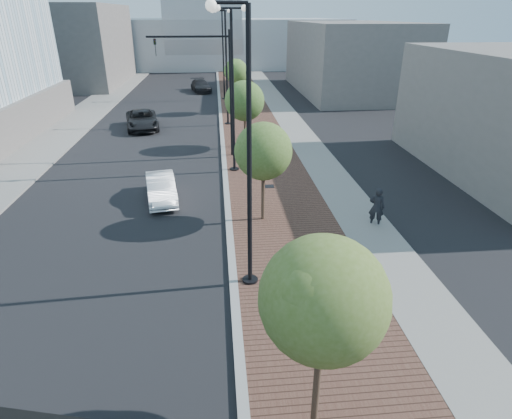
{
  "coord_description": "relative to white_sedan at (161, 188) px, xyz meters",
  "views": [
    {
      "loc": [
        -0.37,
        -2.67,
        8.84
      ],
      "look_at": [
        1.0,
        12.0,
        2.0
      ],
      "focal_mm": 29.63,
      "sensor_mm": 36.0,
      "label": 1
    }
  ],
  "objects": [
    {
      "name": "sidewalk",
      "position": [
        6.88,
        22.05,
        -0.6
      ],
      "size": [
        7.0,
        140.0,
        0.12
      ],
      "primitive_type": "cube",
      "color": "#4C2D23",
      "rests_on": "ground"
    },
    {
      "name": "concrete_strip",
      "position": [
        9.58,
        22.05,
        -0.6
      ],
      "size": [
        2.4,
        140.0,
        0.13
      ],
      "primitive_type": "cube",
      "color": "slate",
      "rests_on": "ground"
    },
    {
      "name": "curb",
      "position": [
        3.38,
        22.05,
        -0.59
      ],
      "size": [
        0.3,
        140.0,
        0.14
      ],
      "primitive_type": "cube",
      "color": "gray",
      "rests_on": "ground"
    },
    {
      "name": "west_sidewalk",
      "position": [
        -9.62,
        22.05,
        -0.6
      ],
      "size": [
        4.0,
        140.0,
        0.12
      ],
      "primitive_type": "cube",
      "color": "slate",
      "rests_on": "ground"
    },
    {
      "name": "white_sedan",
      "position": [
        0.0,
        0.0,
        0.0
      ],
      "size": [
        2.08,
        4.21,
        1.33
      ],
      "primitive_type": "imported",
      "rotation": [
        0.0,
        0.0,
        0.17
      ],
      "color": "white",
      "rests_on": "ground"
    },
    {
      "name": "dark_car_mid",
      "position": [
        -3.27,
        15.46,
        0.09
      ],
      "size": [
        3.51,
        5.81,
        1.51
      ],
      "primitive_type": "imported",
      "rotation": [
        0.0,
        0.0,
        0.2
      ],
      "color": "black",
      "rests_on": "ground"
    },
    {
      "name": "dark_car_far",
      "position": [
        1.19,
        33.88,
        0.05
      ],
      "size": [
        2.99,
        5.23,
        1.43
      ],
      "primitive_type": "imported",
      "rotation": [
        0.0,
        0.0,
        0.21
      ],
      "color": "black",
      "rests_on": "ground"
    },
    {
      "name": "pedestrian",
      "position": [
        10.03,
        -3.92,
        0.27
      ],
      "size": [
        0.8,
        0.68,
        1.87
      ],
      "primitive_type": "imported",
      "rotation": [
        0.0,
        0.0,
        2.74
      ],
      "color": "black",
      "rests_on": "ground"
    },
    {
      "name": "streetlight_1",
      "position": [
        3.86,
        -7.95,
        3.68
      ],
      "size": [
        1.44,
        0.56,
        9.21
      ],
      "color": "black",
      "rests_on": "ground"
    },
    {
      "name": "streetlight_2",
      "position": [
        3.98,
        4.05,
        4.16
      ],
      "size": [
        1.72,
        0.56,
        9.28
      ],
      "color": "black",
      "rests_on": "ground"
    },
    {
      "name": "streetlight_3",
      "position": [
        3.86,
        16.05,
        3.68
      ],
      "size": [
        1.44,
        0.56,
        9.21
      ],
      "color": "black",
      "rests_on": "ground"
    },
    {
      "name": "streetlight_4",
      "position": [
        3.98,
        28.05,
        4.16
      ],
      "size": [
        1.72,
        0.56,
        9.28
      ],
      "color": "black",
      "rests_on": "ground"
    },
    {
      "name": "traffic_mast",
      "position": [
        3.08,
        7.05,
        4.32
      ],
      "size": [
        5.09,
        0.2,
        8.0
      ],
      "color": "black",
      "rests_on": "ground"
    },
    {
      "name": "tree_0",
      "position": [
        5.02,
        -13.93,
        3.04
      ],
      "size": [
        2.63,
        2.63,
        5.03
      ],
      "color": "#382619",
      "rests_on": "ground"
    },
    {
      "name": "tree_1",
      "position": [
        5.02,
        -2.93,
        2.72
      ],
      "size": [
        2.57,
        2.55,
        4.67
      ],
      "color": "#382619",
      "rests_on": "ground"
    },
    {
      "name": "tree_2",
      "position": [
        5.02,
        9.07,
        2.68
      ],
      "size": [
        2.77,
        2.77,
        4.74
      ],
      "color": "#382619",
      "rests_on": "ground"
    },
    {
      "name": "tree_3",
      "position": [
        5.02,
        21.07,
        3.24
      ],
      "size": [
        2.31,
        2.25,
        5.04
      ],
      "color": "#382619",
      "rests_on": "ground"
    },
    {
      "name": "convention_center",
      "position": [
        1.38,
        67.05,
        5.34
      ],
      "size": [
        50.0,
        30.0,
        50.0
      ],
      "color": "#AFB5B9",
      "rests_on": "ground"
    },
    {
      "name": "commercial_block_nw",
      "position": [
        -16.62,
        42.05,
        4.34
      ],
      "size": [
        14.0,
        20.0,
        10.0
      ],
      "primitive_type": "cube",
      "color": "#5F5955",
      "rests_on": "ground"
    },
    {
      "name": "commercial_block_ne",
      "position": [
        19.38,
        32.05,
        3.34
      ],
      "size": [
        12.0,
        22.0,
        8.0
      ],
      "primitive_type": "cube",
      "color": "#665F5B",
      "rests_on": "ground"
    },
    {
      "name": "utility_cover_1",
      "position": [
        5.78,
        -9.95,
        -0.53
      ],
      "size": [
        0.5,
        0.5,
        0.02
      ],
      "primitive_type": "cube",
      "color": "black",
      "rests_on": "sidewalk"
    },
    {
      "name": "utility_cover_2",
      "position": [
        5.78,
        1.05,
        -0.53
      ],
      "size": [
        0.5,
        0.5,
        0.02
      ],
      "primitive_type": "cube",
      "color": "black",
      "rests_on": "sidewalk"
    }
  ]
}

